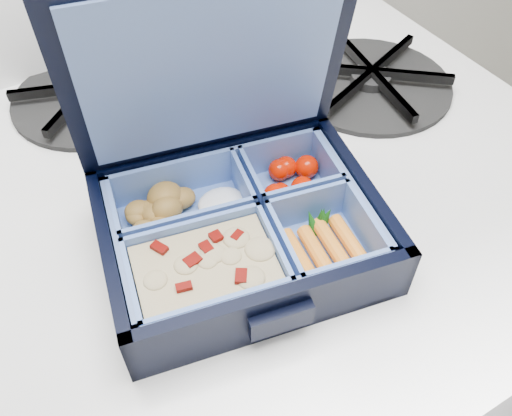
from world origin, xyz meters
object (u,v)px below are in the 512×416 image
burner_grate (371,76)px  fork (268,140)px  stove (262,359)px  bento_box (241,230)px

burner_grate → fork: 0.16m
fork → burner_grate: bearing=58.0°
stove → fork: 0.49m
stove → fork: fork is taller
stove → bento_box: (-0.08, -0.10, 0.51)m
bento_box → fork: bento_box is taller
bento_box → burner_grate: 0.29m
bento_box → burner_grate: size_ratio=1.20×
burner_grate → stove: bearing=-166.7°
stove → bento_box: 0.53m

